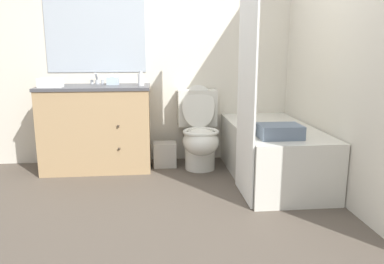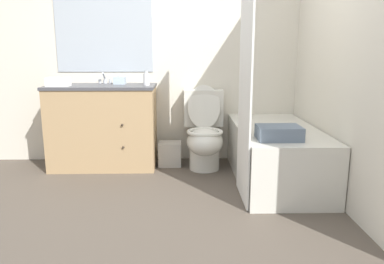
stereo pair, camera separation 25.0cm
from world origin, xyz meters
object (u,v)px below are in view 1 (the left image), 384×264
tissue_box (113,81)px  hand_towel_folded (50,83)px  bathtub (272,152)px  bath_towel_folded (280,131)px  wastebasket (165,154)px  soap_dispenser (141,79)px  sink_faucet (97,81)px  toilet (200,134)px  vanity_cabinet (97,127)px

tissue_box → hand_towel_folded: tissue_box is taller
bathtub → bath_towel_folded: size_ratio=4.31×
wastebasket → soap_dispenser: size_ratio=1.73×
sink_faucet → toilet: (1.05, -0.25, -0.53)m
toilet → soap_dispenser: size_ratio=5.83×
sink_faucet → tissue_box: bearing=-22.8°
toilet → hand_towel_folded: 1.55m
toilet → soap_dispenser: (-0.59, 0.03, 0.56)m
toilet → tissue_box: bearing=168.5°
vanity_cabinet → toilet: size_ratio=1.28×
sink_faucet → tissue_box: 0.18m
tissue_box → wastebasket: bearing=-10.5°
vanity_cabinet → wastebasket: vanity_cabinet is taller
sink_faucet → bath_towel_folded: bearing=-35.4°
sink_faucet → wastebasket: 1.05m
wastebasket → vanity_cabinet: bearing=-179.0°
hand_towel_folded → sink_faucet: bearing=37.9°
wastebasket → tissue_box: 0.94m
toilet → hand_towel_folded: (-1.45, -0.06, 0.54)m
soap_dispenser → bath_towel_folded: bearing=-38.9°
tissue_box → bath_towel_folded: bearing=-36.7°
hand_towel_folded → toilet: bearing=2.2°
tissue_box → soap_dispenser: (0.29, -0.15, 0.02)m
vanity_cabinet → bath_towel_folded: (1.60, -0.96, 0.13)m
toilet → soap_dispenser: bearing=176.8°
hand_towel_folded → bathtub: bearing=-9.6°
tissue_box → soap_dispenser: size_ratio=0.85×
bathtub → tissue_box: size_ratio=11.93×
hand_towel_folded → bath_towel_folded: size_ratio=0.65×
soap_dispenser → sink_faucet: bearing=154.8°
soap_dispenser → hand_towel_folded: size_ratio=0.65×
toilet → wastebasket: (-0.36, 0.08, -0.24)m
sink_faucet → wastebasket: bearing=-13.7°
toilet → bathtub: bearing=-32.5°
tissue_box → soap_dispenser: 0.33m
toilet → bath_towel_folded: (0.55, -0.89, 0.20)m
tissue_box → hand_towel_folded: (-0.57, -0.24, 0.00)m
wastebasket → soap_dispenser: (-0.23, -0.05, 0.80)m
sink_faucet → toilet: bearing=-13.4°
sink_faucet → hand_towel_folded: size_ratio=0.63×
bathtub → soap_dispenser: (-1.24, 0.45, 0.67)m
wastebasket → hand_towel_folded: size_ratio=1.13×
sink_faucet → hand_towel_folded: bearing=-142.1°
sink_faucet → hand_towel_folded: (-0.39, -0.31, 0.01)m
bathtub → tissue_box: tissue_box is taller
bathtub → tissue_box: bearing=158.9°
hand_towel_folded → tissue_box: bearing=22.7°
wastebasket → bath_towel_folded: bearing=-46.8°
bathtub → bath_towel_folded: 0.57m
wastebasket → tissue_box: bearing=169.5°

